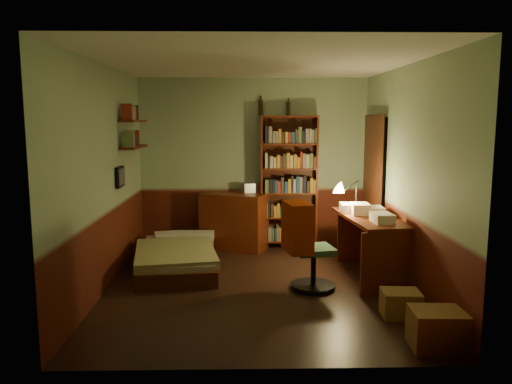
{
  "coord_description": "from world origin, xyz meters",
  "views": [
    {
      "loc": [
        -0.14,
        -5.73,
        1.97
      ],
      "look_at": [
        0.0,
        0.25,
        1.1
      ],
      "focal_mm": 35.0,
      "sensor_mm": 36.0,
      "label": 1
    }
  ],
  "objects_px": {
    "bookshelf": "(289,182)",
    "desk_lamp": "(356,188)",
    "cardboard_box_a": "(437,329)",
    "office_chair": "(314,249)",
    "cardboard_box_b": "(401,304)",
    "mini_stereo": "(251,187)",
    "dresser": "(234,221)",
    "bed": "(177,249)",
    "desk": "(370,247)"
  },
  "relations": [
    {
      "from": "bed",
      "to": "mini_stereo",
      "type": "relative_size",
      "value": 6.64
    },
    {
      "from": "office_chair",
      "to": "bed",
      "type": "bearing_deg",
      "value": 143.12
    },
    {
      "from": "office_chair",
      "to": "mini_stereo",
      "type": "bearing_deg",
      "value": 99.04
    },
    {
      "from": "desk_lamp",
      "to": "office_chair",
      "type": "relative_size",
      "value": 0.64
    },
    {
      "from": "desk_lamp",
      "to": "dresser",
      "type": "bearing_deg",
      "value": 138.63
    },
    {
      "from": "bed",
      "to": "dresser",
      "type": "relative_size",
      "value": 1.83
    },
    {
      "from": "bed",
      "to": "office_chair",
      "type": "bearing_deg",
      "value": -33.63
    },
    {
      "from": "bookshelf",
      "to": "desk_lamp",
      "type": "xyz_separation_m",
      "value": [
        0.77,
        -1.19,
        0.07
      ]
    },
    {
      "from": "office_chair",
      "to": "bookshelf",
      "type": "bearing_deg",
      "value": 83.06
    },
    {
      "from": "desk_lamp",
      "to": "cardboard_box_b",
      "type": "relative_size",
      "value": 1.66
    },
    {
      "from": "bed",
      "to": "desk",
      "type": "bearing_deg",
      "value": -16.44
    },
    {
      "from": "mini_stereo",
      "to": "desk_lamp",
      "type": "distance_m",
      "value": 1.84
    },
    {
      "from": "mini_stereo",
      "to": "office_chair",
      "type": "height_order",
      "value": "mini_stereo"
    },
    {
      "from": "mini_stereo",
      "to": "cardboard_box_b",
      "type": "bearing_deg",
      "value": -79.6
    },
    {
      "from": "bookshelf",
      "to": "cardboard_box_b",
      "type": "height_order",
      "value": "bookshelf"
    },
    {
      "from": "dresser",
      "to": "cardboard_box_a",
      "type": "distance_m",
      "value": 3.9
    },
    {
      "from": "desk_lamp",
      "to": "desk",
      "type": "bearing_deg",
      "value": -77.03
    },
    {
      "from": "office_chair",
      "to": "cardboard_box_b",
      "type": "distance_m",
      "value": 1.2
    },
    {
      "from": "bed",
      "to": "office_chair",
      "type": "xyz_separation_m",
      "value": [
        1.7,
        -0.85,
        0.22
      ]
    },
    {
      "from": "office_chair",
      "to": "cardboard_box_a",
      "type": "relative_size",
      "value": 2.12
    },
    {
      "from": "desk_lamp",
      "to": "cardboard_box_a",
      "type": "xyz_separation_m",
      "value": [
        0.21,
        -2.32,
        -0.91
      ]
    },
    {
      "from": "desk_lamp",
      "to": "cardboard_box_b",
      "type": "xyz_separation_m",
      "value": [
        0.11,
        -1.62,
        -0.95
      ]
    },
    {
      "from": "desk_lamp",
      "to": "mini_stereo",
      "type": "bearing_deg",
      "value": 130.72
    },
    {
      "from": "bed",
      "to": "cardboard_box_a",
      "type": "bearing_deg",
      "value": -50.28
    },
    {
      "from": "bookshelf",
      "to": "desk",
      "type": "relative_size",
      "value": 1.41
    },
    {
      "from": "dresser",
      "to": "desk",
      "type": "xyz_separation_m",
      "value": [
        1.74,
        -1.43,
        -0.04
      ]
    },
    {
      "from": "mini_stereo",
      "to": "cardboard_box_a",
      "type": "relative_size",
      "value": 0.59
    },
    {
      "from": "desk_lamp",
      "to": "bed",
      "type": "bearing_deg",
      "value": 170.87
    },
    {
      "from": "bed",
      "to": "desk",
      "type": "relative_size",
      "value": 1.23
    },
    {
      "from": "mini_stereo",
      "to": "desk_lamp",
      "type": "relative_size",
      "value": 0.43
    },
    {
      "from": "mini_stereo",
      "to": "cardboard_box_a",
      "type": "xyz_separation_m",
      "value": [
        1.57,
        -3.56,
        -0.76
      ]
    },
    {
      "from": "dresser",
      "to": "office_chair",
      "type": "height_order",
      "value": "office_chair"
    },
    {
      "from": "desk",
      "to": "dresser",
      "type": "bearing_deg",
      "value": 134.31
    },
    {
      "from": "dresser",
      "to": "cardboard_box_b",
      "type": "bearing_deg",
      "value": -35.25
    },
    {
      "from": "dresser",
      "to": "desk_lamp",
      "type": "relative_size",
      "value": 1.56
    },
    {
      "from": "desk_lamp",
      "to": "cardboard_box_b",
      "type": "bearing_deg",
      "value": -92.96
    },
    {
      "from": "desk",
      "to": "desk_lamp",
      "type": "xyz_separation_m",
      "value": [
        -0.12,
        0.32,
        0.7
      ]
    },
    {
      "from": "mini_stereo",
      "to": "cardboard_box_a",
      "type": "height_order",
      "value": "mini_stereo"
    },
    {
      "from": "desk",
      "to": "mini_stereo",
      "type": "bearing_deg",
      "value": 127.22
    },
    {
      "from": "office_chair",
      "to": "cardboard_box_a",
      "type": "height_order",
      "value": "office_chair"
    },
    {
      "from": "desk",
      "to": "cardboard_box_a",
      "type": "relative_size",
      "value": 3.17
    },
    {
      "from": "bookshelf",
      "to": "desk_lamp",
      "type": "distance_m",
      "value": 1.42
    },
    {
      "from": "dresser",
      "to": "desk",
      "type": "height_order",
      "value": "dresser"
    },
    {
      "from": "mini_stereo",
      "to": "bookshelf",
      "type": "relative_size",
      "value": 0.13
    },
    {
      "from": "bookshelf",
      "to": "desk_lamp",
      "type": "bearing_deg",
      "value": -53.6
    },
    {
      "from": "dresser",
      "to": "cardboard_box_a",
      "type": "height_order",
      "value": "dresser"
    },
    {
      "from": "desk_lamp",
      "to": "cardboard_box_a",
      "type": "distance_m",
      "value": 2.51
    },
    {
      "from": "dresser",
      "to": "cardboard_box_a",
      "type": "xyz_separation_m",
      "value": [
        1.83,
        -3.43,
        -0.26
      ]
    },
    {
      "from": "cardboard_box_a",
      "to": "cardboard_box_b",
      "type": "height_order",
      "value": "cardboard_box_a"
    },
    {
      "from": "bookshelf",
      "to": "desk",
      "type": "bearing_deg",
      "value": -56.08
    }
  ]
}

